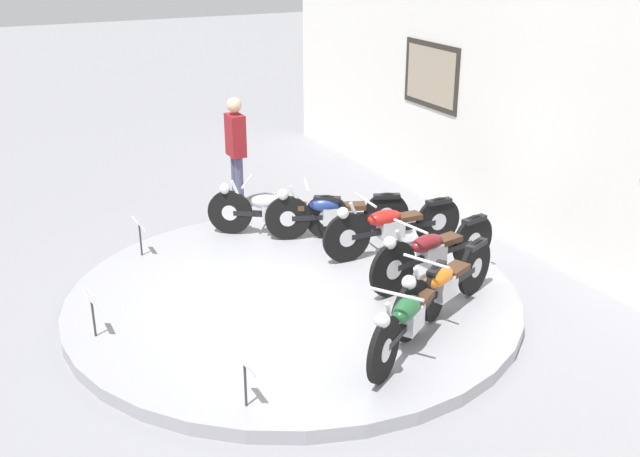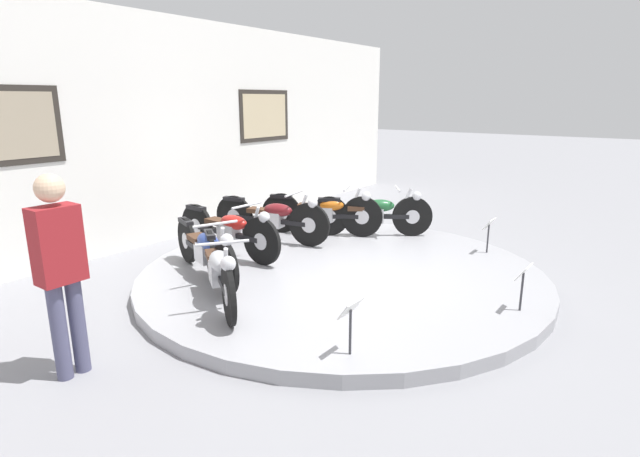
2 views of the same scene
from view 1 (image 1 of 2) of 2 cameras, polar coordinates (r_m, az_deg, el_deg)
The scene contains 13 objects.
ground_plane at distance 8.84m, azimuth -2.01°, elevation -5.69°, with size 60.00×60.00×0.00m, color gray.
display_platform at distance 8.81m, azimuth -2.02°, elevation -5.27°, with size 5.24×5.24×0.15m, color #99999E.
back_wall at distance 10.12m, azimuth 16.70°, elevation 7.98°, with size 14.00×0.22×3.63m.
motorcycle_silver at distance 10.22m, azimuth -3.46°, elevation 1.42°, with size 1.17×1.65×0.79m.
motorcycle_blue at distance 10.14m, azimuth 1.09°, elevation 1.29°, with size 0.78×1.86×0.79m.
motorcycle_red at distance 9.68m, azimuth 5.43°, elevation 0.26°, with size 0.54×2.01×0.80m.
motorcycle_maroon at distance 8.97m, azimuth 8.55°, elevation -1.65°, with size 0.57×1.99×0.81m.
motorcycle_orange at distance 8.17m, azimuth 9.35°, elevation -4.16°, with size 0.88×1.86×0.81m.
motorcycle_green at distance 7.51m, azimuth 6.88°, elevation -6.54°, with size 1.19×1.67×0.80m.
info_placard_front_left at distance 9.86m, azimuth -13.59°, elevation -0.03°, with size 0.26×0.11×0.51m.
info_placard_front_centre at distance 8.04m, azimuth -16.99°, elevation -5.56°, with size 0.26×0.11×0.51m.
info_placard_front_right at distance 6.67m, azimuth -5.75°, elevation -10.69°, with size 0.26×0.11×0.51m.
visitor_standing at distance 11.56m, azimuth -6.42°, elevation 6.25°, with size 0.36×0.23×1.76m.
Camera 1 is at (7.14, -3.24, 4.09)m, focal length 42.00 mm.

